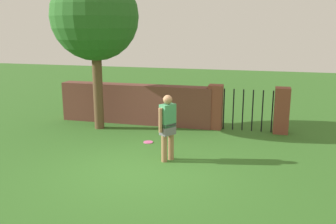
{
  "coord_description": "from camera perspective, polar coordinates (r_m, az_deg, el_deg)",
  "views": [
    {
      "loc": [
        2.58,
        -7.4,
        3.21
      ],
      "look_at": [
        0.22,
        1.65,
        1.0
      ],
      "focal_mm": 39.37,
      "sensor_mm": 36.0,
      "label": 1
    }
  ],
  "objects": [
    {
      "name": "ground_plane",
      "position": [
        8.47,
        -4.31,
        -9.01
      ],
      "size": [
        40.0,
        40.0,
        0.0
      ],
      "primitive_type": "plane",
      "color": "#336623"
    },
    {
      "name": "brick_wall",
      "position": [
        12.31,
        -5.06,
        1.25
      ],
      "size": [
        5.13,
        0.5,
        1.31
      ],
      "primitive_type": "cube",
      "color": "brown",
      "rests_on": "ground"
    },
    {
      "name": "tree",
      "position": [
        11.58,
        -11.27,
        14.18
      ],
      "size": [
        2.64,
        2.64,
        4.79
      ],
      "color": "brown",
      "rests_on": "ground"
    },
    {
      "name": "person",
      "position": [
        8.76,
        -0.06,
        -2.0
      ],
      "size": [
        0.38,
        0.47,
        1.62
      ],
      "rotation": [
        0.0,
        0.0,
        0.99
      ],
      "color": "#9E704C",
      "rests_on": "ground"
    },
    {
      "name": "fence_gate",
      "position": [
        11.61,
        12.24,
        0.5
      ],
      "size": [
        2.45,
        0.44,
        1.4
      ],
      "color": "brown",
      "rests_on": "ground"
    },
    {
      "name": "frisbee_pink",
      "position": [
        10.38,
        -3.08,
        -4.68
      ],
      "size": [
        0.27,
        0.27,
        0.02
      ],
      "primitive_type": "cylinder",
      "color": "pink",
      "rests_on": "ground"
    }
  ]
}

